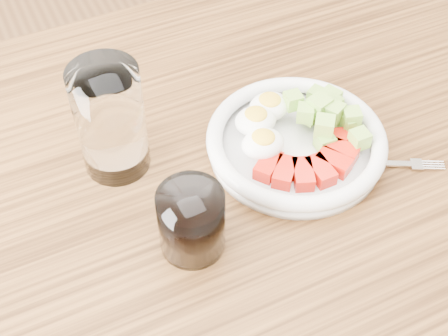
{
  "coord_description": "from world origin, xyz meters",
  "views": [
    {
      "loc": [
        -0.24,
        -0.48,
        1.41
      ],
      "look_at": [
        -0.01,
        0.01,
        0.8
      ],
      "focal_mm": 50.0,
      "sensor_mm": 36.0,
      "label": 1
    }
  ],
  "objects": [
    {
      "name": "fork",
      "position": [
        0.18,
        -0.04,
        0.77
      ],
      "size": [
        0.16,
        0.09,
        0.01
      ],
      "color": "black",
      "rests_on": "dining_table"
    },
    {
      "name": "water_glass",
      "position": [
        -0.13,
        0.11,
        0.85
      ],
      "size": [
        0.09,
        0.09,
        0.16
      ],
      "primitive_type": "cylinder",
      "color": "white",
      "rests_on": "dining_table"
    },
    {
      "name": "coffee_glass",
      "position": [
        -0.09,
        -0.06,
        0.82
      ],
      "size": [
        0.08,
        0.08,
        0.09
      ],
      "color": "white",
      "rests_on": "dining_table"
    },
    {
      "name": "bowl",
      "position": [
        0.11,
        0.02,
        0.79
      ],
      "size": [
        0.25,
        0.25,
        0.06
      ],
      "color": "white",
      "rests_on": "dining_table"
    },
    {
      "name": "dining_table",
      "position": [
        0.0,
        0.0,
        0.67
      ],
      "size": [
        1.5,
        0.9,
        0.77
      ],
      "color": "brown",
      "rests_on": "ground"
    }
  ]
}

